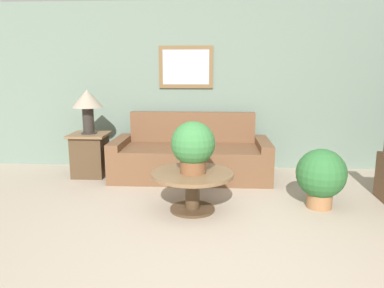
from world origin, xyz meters
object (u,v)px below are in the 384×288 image
object	(u,v)px
coffee_table	(192,183)
side_table	(90,154)
table_lamp	(87,102)
potted_plant_on_table	(193,146)
potted_plant_floor	(321,176)
couch_main	(191,157)

from	to	relation	value
coffee_table	side_table	world-z (taller)	side_table
table_lamp	potted_plant_on_table	bearing A→B (deg)	-39.40
potted_plant_on_table	table_lamp	bearing A→B (deg)	140.60
potted_plant_on_table	side_table	bearing A→B (deg)	140.60
side_table	potted_plant_floor	world-z (taller)	potted_plant_floor
coffee_table	potted_plant_floor	distance (m)	1.47
coffee_table	potted_plant_floor	bearing A→B (deg)	6.90
couch_main	potted_plant_floor	xyz separation A→B (m)	(1.56, -1.18, 0.09)
table_lamp	potted_plant_on_table	world-z (taller)	table_lamp
side_table	potted_plant_on_table	xyz separation A→B (m)	(1.61, -1.32, 0.42)
coffee_table	potted_plant_on_table	size ratio (longest dim) A/B	1.61
table_lamp	coffee_table	bearing A→B (deg)	-39.47
couch_main	table_lamp	distance (m)	1.71
potted_plant_on_table	coffee_table	bearing A→B (deg)	160.70
coffee_table	potted_plant_on_table	xyz separation A→B (m)	(0.01, -0.00, 0.43)
coffee_table	potted_plant_on_table	world-z (taller)	potted_plant_on_table
side_table	potted_plant_floor	distance (m)	3.27
side_table	table_lamp	world-z (taller)	table_lamp
potted_plant_on_table	potted_plant_floor	xyz separation A→B (m)	(1.45, 0.18, -0.37)
table_lamp	potted_plant_floor	distance (m)	3.35
potted_plant_floor	couch_main	bearing A→B (deg)	142.88
couch_main	potted_plant_floor	size ratio (longest dim) A/B	3.30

